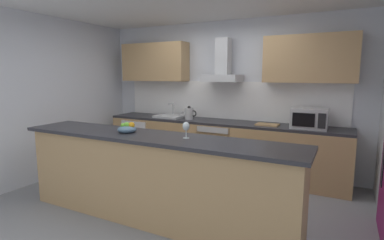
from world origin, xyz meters
name	(u,v)px	position (x,y,z in m)	size (l,w,h in m)	color
ground	(177,203)	(0.00, 0.00, -0.01)	(5.69, 4.47, 0.02)	gray
wall_back	(227,96)	(0.00, 1.79, 1.30)	(5.69, 0.12, 2.60)	silver
wall_left	(48,98)	(-2.41, 0.00, 1.30)	(0.12, 4.47, 2.60)	silver
backsplash_tile	(225,100)	(0.00, 1.72, 1.23)	(3.99, 0.02, 0.66)	white
counter_back	(218,147)	(0.00, 1.41, 0.45)	(4.13, 0.60, 0.90)	tan
counter_island	(152,178)	(-0.01, -0.54, 0.51)	(3.41, 0.64, 1.01)	tan
upper_cabinets	(223,61)	(0.00, 1.56, 1.91)	(4.08, 0.32, 0.70)	tan
oven	(219,147)	(0.02, 1.39, 0.46)	(0.60, 0.62, 0.80)	slate
refrigerator	(143,140)	(-1.57, 1.38, 0.43)	(0.58, 0.60, 0.85)	white
microwave	(309,118)	(1.44, 1.36, 1.05)	(0.50, 0.38, 0.30)	#B7BABC
sink	(170,116)	(-0.96, 1.40, 0.93)	(0.50, 0.40, 0.26)	silver
kettle	(189,113)	(-0.53, 1.35, 1.01)	(0.29, 0.15, 0.24)	#B7BABC
range_hood	(223,68)	(0.02, 1.52, 1.79)	(0.62, 0.45, 0.72)	#B7BABC
wine_glass	(186,127)	(0.41, -0.49, 1.13)	(0.08, 0.08, 0.18)	silver
fruit_bowl	(127,129)	(-0.37, -0.52, 1.05)	(0.22, 0.22, 0.13)	slate
chopping_board	(267,125)	(0.84, 1.36, 0.91)	(0.34, 0.22, 0.02)	tan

